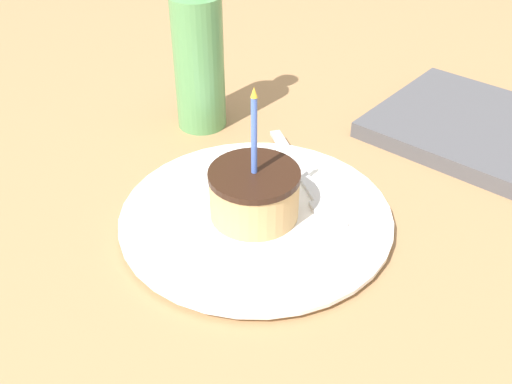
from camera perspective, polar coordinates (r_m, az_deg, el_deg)
ground_plane at (r=0.59m, az=0.39°, el=-6.81°), size 2.40×2.40×0.04m
plate at (r=0.61m, az=0.00°, el=-2.35°), size 0.28×0.28×0.01m
cake_slice at (r=0.59m, az=-0.17°, el=-0.10°), size 0.09×0.09×0.14m
fork at (r=0.65m, az=4.84°, el=0.99°), size 0.17×0.12×0.00m
bottle at (r=0.74m, az=-5.49°, el=12.62°), size 0.06×0.06×0.23m
marble_board at (r=0.80m, az=21.70°, el=5.22°), size 0.28×0.21×0.02m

